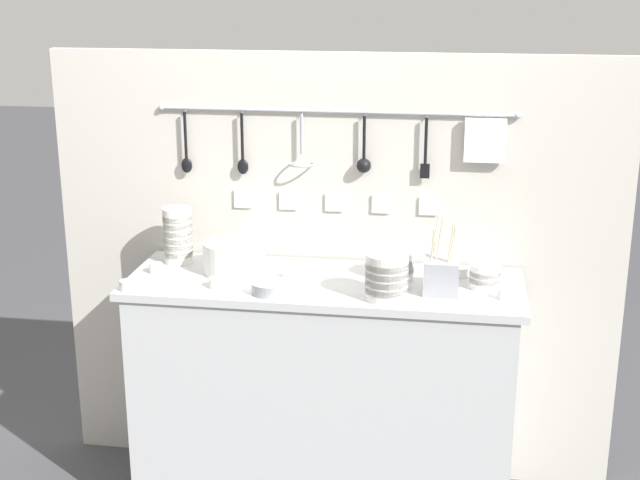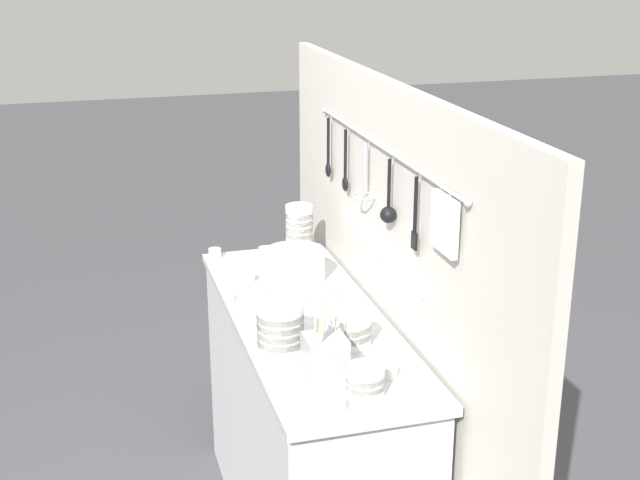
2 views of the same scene
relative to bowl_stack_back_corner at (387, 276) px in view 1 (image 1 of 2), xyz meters
name	(u,v)px [view 1 (image 1 of 2)]	position (x,y,z in m)	size (l,w,h in m)	color
counter	(324,394)	(-0.24, 0.16, -0.55)	(1.47, 0.52, 0.94)	#B7BABC
back_wall	(335,270)	(-0.24, 0.45, -0.14)	(2.27, 0.11, 1.75)	#BCB7AD
bowl_stack_back_corner	(387,276)	(0.00, 0.00, 0.00)	(0.15, 0.15, 0.17)	silver
bowl_stack_short_front	(395,264)	(0.01, 0.23, -0.03)	(0.14, 0.14, 0.11)	silver
bowl_stack_tall_left	(178,235)	(-0.84, 0.28, 0.03)	(0.11, 0.11, 0.22)	silver
bowl_stack_nested_right	(485,276)	(0.34, 0.17, -0.04)	(0.11, 0.11, 0.09)	silver
plate_stack	(233,257)	(-0.60, 0.20, -0.02)	(0.23, 0.23, 0.12)	silver
steel_mixing_bowl	(270,288)	(-0.42, -0.01, -0.06)	(0.13, 0.13, 0.04)	#93969E
cutlery_caddy	(441,276)	(0.19, 0.09, -0.02)	(0.12, 0.12, 0.28)	#93969E
cup_back_left	(461,272)	(0.26, 0.27, -0.07)	(0.05, 0.05, 0.04)	silver
cup_edge_far	(216,283)	(-0.62, 0.02, -0.07)	(0.05, 0.05, 0.04)	silver
cup_mid_row	(156,268)	(-0.89, 0.15, -0.07)	(0.05, 0.05, 0.04)	silver
cup_front_right	(291,274)	(-0.37, 0.15, -0.07)	(0.05, 0.05, 0.04)	silver
cup_front_left	(504,294)	(0.41, 0.06, -0.07)	(0.05, 0.05, 0.04)	silver
cup_back_right	(127,285)	(-0.93, -0.06, -0.07)	(0.05, 0.05, 0.04)	silver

